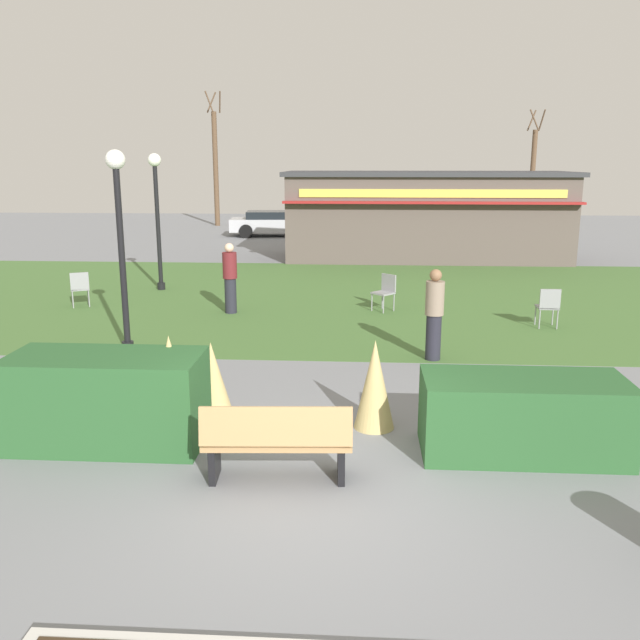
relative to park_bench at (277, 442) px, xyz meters
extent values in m
plane|color=slate|center=(0.42, -0.32, -0.48)|extent=(80.00, 80.00, 0.00)
cube|color=#446B33|center=(0.42, 10.77, -0.48)|extent=(36.00, 12.00, 0.01)
cube|color=tan|center=(0.00, 0.07, -0.03)|extent=(1.73, 0.58, 0.06)
cube|color=tan|center=(0.01, -0.15, 0.25)|extent=(1.70, 0.22, 0.44)
cube|color=black|center=(-0.73, 0.03, -0.26)|extent=(0.11, 0.44, 0.45)
cube|color=black|center=(0.72, 0.11, -0.26)|extent=(0.11, 0.44, 0.45)
cube|color=tan|center=(-0.81, 0.02, 0.09)|extent=(0.09, 0.44, 0.06)
cube|color=tan|center=(0.80, 0.12, 0.09)|extent=(0.09, 0.44, 0.06)
cube|color=#28562B|center=(-2.30, 0.91, 0.12)|extent=(2.45, 1.10, 1.19)
cube|color=#28562B|center=(2.96, 0.95, 0.01)|extent=(2.49, 1.10, 0.98)
cone|color=tan|center=(-1.60, 1.37, 0.19)|extent=(0.72, 0.72, 1.34)
cone|color=tan|center=(-1.20, 2.02, 0.06)|extent=(0.59, 0.59, 1.08)
cone|color=tan|center=(1.13, 1.68, 0.14)|extent=(0.55, 0.55, 1.24)
cylinder|color=black|center=(-3.56, 5.20, -0.38)|extent=(0.22, 0.22, 0.20)
cylinder|color=black|center=(-3.56, 5.20, 1.24)|extent=(0.12, 0.12, 3.45)
sphere|color=white|center=(-3.56, 5.20, 3.13)|extent=(0.36, 0.36, 0.36)
cylinder|color=black|center=(-4.79, 11.55, -0.38)|extent=(0.22, 0.22, 0.20)
cylinder|color=black|center=(-4.79, 11.55, 1.24)|extent=(0.12, 0.12, 3.45)
sphere|color=white|center=(-4.79, 11.55, 3.13)|extent=(0.36, 0.36, 0.36)
cube|color=#594C47|center=(3.26, 18.42, 1.04)|extent=(10.12, 3.70, 3.04)
cube|color=#333338|center=(3.26, 18.42, 2.64)|extent=(10.42, 4.00, 0.16)
cube|color=maroon|center=(3.26, 16.39, 1.71)|extent=(10.22, 0.36, 0.08)
cube|color=#D8CC4C|center=(3.26, 16.55, 2.01)|extent=(9.11, 0.04, 0.28)
cube|color=gray|center=(-6.15, 9.19, -0.03)|extent=(0.59, 0.59, 0.04)
cube|color=gray|center=(-6.07, 9.01, 0.19)|extent=(0.42, 0.22, 0.44)
cylinder|color=gray|center=(-6.06, 9.44, -0.26)|extent=(0.03, 0.03, 0.45)
cylinder|color=gray|center=(-6.41, 9.28, -0.26)|extent=(0.03, 0.03, 0.45)
cylinder|color=gray|center=(-5.90, 9.10, -0.26)|extent=(0.03, 0.03, 0.45)
cylinder|color=gray|center=(-6.25, 8.94, -0.26)|extent=(0.03, 0.03, 0.45)
cube|color=gray|center=(5.00, 7.70, -0.03)|extent=(0.44, 0.44, 0.04)
cube|color=gray|center=(5.00, 7.50, 0.19)|extent=(0.44, 0.04, 0.44)
cylinder|color=gray|center=(5.19, 7.89, -0.26)|extent=(0.03, 0.03, 0.45)
cylinder|color=gray|center=(4.81, 7.89, -0.26)|extent=(0.03, 0.03, 0.45)
cylinder|color=gray|center=(5.19, 7.51, -0.26)|extent=(0.03, 0.03, 0.45)
cylinder|color=gray|center=(4.81, 7.51, -0.26)|extent=(0.03, 0.03, 0.45)
cube|color=gray|center=(1.45, 9.11, -0.03)|extent=(0.62, 0.62, 0.04)
cube|color=gray|center=(1.58, 9.25, 0.19)|extent=(0.35, 0.33, 0.44)
cylinder|color=gray|center=(1.18, 9.10, -0.26)|extent=(0.03, 0.03, 0.45)
cylinder|color=gray|center=(1.45, 8.84, -0.26)|extent=(0.03, 0.03, 0.45)
cylinder|color=gray|center=(1.44, 9.38, -0.26)|extent=(0.03, 0.03, 0.45)
cylinder|color=gray|center=(1.71, 9.11, -0.26)|extent=(0.03, 0.03, 0.45)
cylinder|color=#23232D|center=(-2.22, 8.67, -0.06)|extent=(0.28, 0.28, 0.85)
cylinder|color=maroon|center=(-2.22, 8.67, 0.68)|extent=(0.34, 0.34, 0.62)
sphere|color=beige|center=(-2.22, 8.67, 1.10)|extent=(0.22, 0.22, 0.22)
cylinder|color=#23232D|center=(2.26, 5.02, -0.06)|extent=(0.28, 0.28, 0.85)
cylinder|color=gray|center=(2.26, 5.02, 0.68)|extent=(0.34, 0.34, 0.62)
sphere|color=#8C6647|center=(2.26, 5.02, 1.10)|extent=(0.22, 0.22, 0.22)
cube|color=#B7BABF|center=(-3.41, 25.79, 0.07)|extent=(4.34, 2.16, 0.60)
cube|color=black|center=(-3.55, 25.78, 0.50)|extent=(2.44, 1.78, 0.44)
cylinder|color=black|center=(-2.19, 26.82, -0.16)|extent=(0.66, 0.27, 0.64)
cylinder|color=black|center=(-2.03, 24.99, -0.16)|extent=(0.66, 0.27, 0.64)
cylinder|color=black|center=(-4.78, 26.59, -0.16)|extent=(0.66, 0.27, 0.64)
cylinder|color=black|center=(-4.62, 24.76, -0.16)|extent=(0.66, 0.27, 0.64)
cube|color=#2D6638|center=(1.49, 25.79, 0.07)|extent=(4.33, 2.14, 0.60)
cube|color=black|center=(1.34, 25.78, 0.50)|extent=(2.43, 1.77, 0.44)
cylinder|color=black|center=(2.71, 26.81, -0.16)|extent=(0.66, 0.27, 0.64)
cylinder|color=black|center=(2.86, 24.98, -0.16)|extent=(0.66, 0.27, 0.64)
cylinder|color=black|center=(0.11, 26.60, -0.16)|extent=(0.66, 0.27, 0.64)
cylinder|color=black|center=(0.26, 24.77, -0.16)|extent=(0.66, 0.27, 0.64)
cube|color=navy|center=(7.27, 25.79, 0.07)|extent=(4.20, 1.80, 0.60)
cube|color=black|center=(7.12, 25.79, 0.50)|extent=(2.31, 1.59, 0.44)
cylinder|color=black|center=(8.57, 26.71, -0.16)|extent=(0.64, 0.22, 0.64)
cylinder|color=black|center=(8.57, 24.87, -0.16)|extent=(0.64, 0.22, 0.64)
cylinder|color=black|center=(5.97, 26.71, -0.16)|extent=(0.64, 0.22, 0.64)
cylinder|color=black|center=(5.97, 24.87, -0.16)|extent=(0.64, 0.22, 0.64)
cylinder|color=brown|center=(-7.31, 30.95, 2.62)|extent=(0.28, 0.28, 6.20)
cylinder|color=brown|center=(-6.98, 31.05, 6.22)|extent=(0.25, 0.58, 1.12)
cylinder|color=brown|center=(-7.49, 31.25, 6.22)|extent=(0.54, 0.36, 1.12)
cylinder|color=brown|center=(-7.48, 30.64, 6.22)|extent=(0.54, 0.35, 1.12)
cylinder|color=brown|center=(10.30, 31.97, 2.14)|extent=(0.28, 0.28, 5.24)
cylinder|color=brown|center=(10.63, 32.08, 5.26)|extent=(0.25, 0.58, 1.12)
cylinder|color=brown|center=(10.12, 32.28, 5.26)|extent=(0.54, 0.36, 1.12)
cylinder|color=brown|center=(10.13, 31.67, 5.26)|extent=(0.54, 0.35, 1.12)
camera|label=1|loc=(0.94, -7.08, 3.11)|focal=37.90mm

